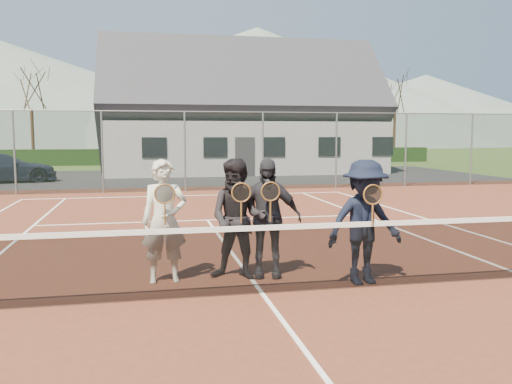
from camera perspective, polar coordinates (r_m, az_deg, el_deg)
ground at (r=27.13m, az=-8.48°, el=1.50°), size 220.00×220.00×0.00m
court_surface at (r=7.49m, az=0.66°, el=-10.75°), size 30.00×30.00×0.02m
tarmac_carpark at (r=27.19m, az=-16.93°, el=1.32°), size 40.00×12.00×0.01m
hedge_row at (r=39.06m, az=-9.52°, el=3.71°), size 40.00×1.20×1.10m
hill_west at (r=104.88m, az=-25.03°, el=9.35°), size 110.00×110.00×18.00m
hill_centre at (r=104.62m, az=0.15°, el=11.03°), size 120.00×120.00×22.00m
hill_east at (r=116.72m, az=17.39°, el=8.29°), size 90.00×90.00×14.00m
car_c at (r=26.60m, az=-25.12°, el=2.31°), size 4.83×2.87×1.31m
court_markings at (r=7.48m, az=0.66°, el=-10.64°), size 11.03×23.83×0.01m
tennis_net at (r=7.35m, az=0.67°, el=-6.80°), size 11.68×0.08×1.10m
perimeter_fence at (r=20.56m, az=-7.49°, el=4.29°), size 30.07×0.07×3.02m
clubhouse at (r=31.54m, az=-1.66°, el=9.47°), size 15.60×8.20×7.70m
tree_b at (r=40.84m, az=-22.67°, el=10.79°), size 3.20×3.20×7.77m
tree_c at (r=40.31m, az=-6.82°, el=11.28°), size 3.20×3.20×7.77m
tree_d at (r=42.38m, az=7.03°, el=11.03°), size 3.20×3.20×7.77m
tree_e at (r=44.66m, az=14.47°, el=10.63°), size 3.20×3.20×7.77m
player_a at (r=7.99m, az=-9.62°, el=-3.03°), size 0.67×0.51×1.80m
player_b at (r=8.05m, az=-1.90°, el=-2.89°), size 1.08×0.98×1.80m
player_c at (r=8.18m, az=1.09°, el=-2.74°), size 1.12×0.65×1.80m
player_d at (r=7.95m, az=11.35°, el=-3.13°), size 1.23×0.79×1.80m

